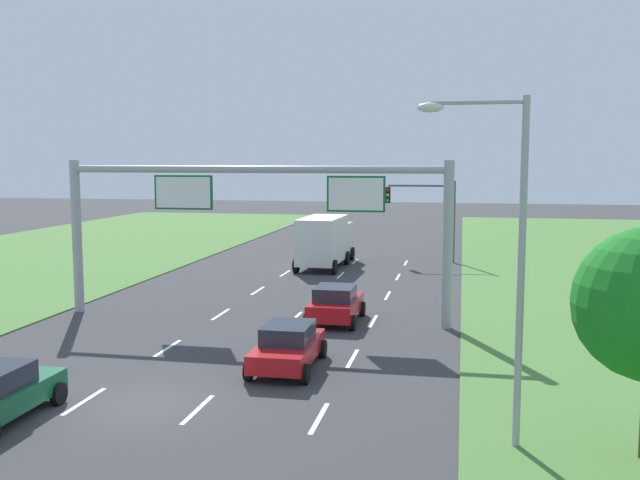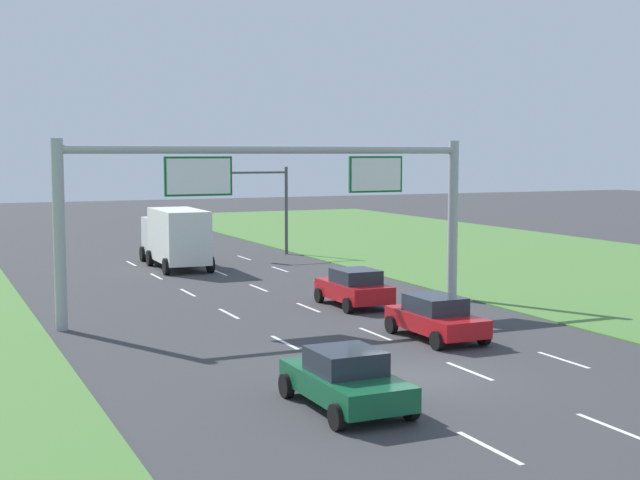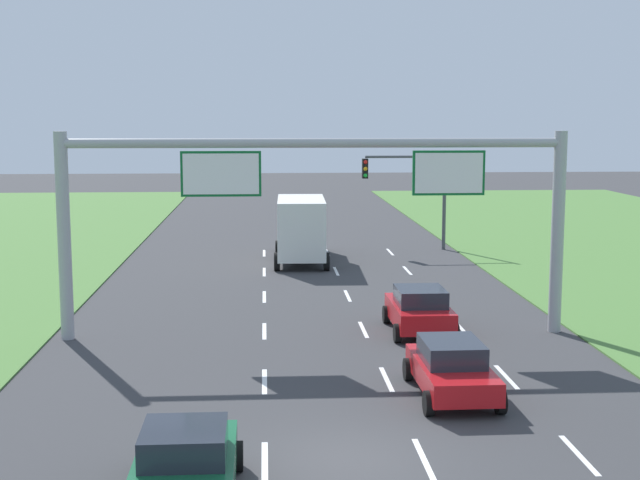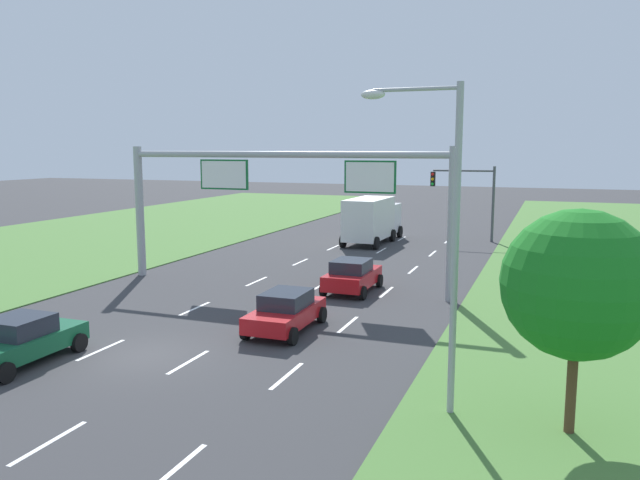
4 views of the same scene
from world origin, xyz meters
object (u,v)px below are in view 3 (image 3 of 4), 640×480
Objects in this scene: box_truck at (301,227)px; traffic_light_mast at (411,182)px; car_lead_silver at (185,466)px; sign_gantry at (318,195)px; car_mid_lane at (419,310)px; car_near_red at (452,368)px.

box_truck is 7.50m from traffic_light_mast.
car_lead_silver is 34.27m from traffic_light_mast.
sign_gantry is at bearing -88.66° from box_truck.
car_mid_lane is at bearing 62.33° from car_lead_silver.
box_truck reaches higher than car_lead_silver.
car_near_red is 23.10m from box_truck.
box_truck is at bearing 102.72° from car_mid_lane.
car_lead_silver is 0.24× the size of sign_gantry.
sign_gantry is (-3.18, 6.94, 4.10)m from car_near_red.
car_mid_lane is at bearing -75.93° from box_truck.
traffic_light_mast is (9.76, 32.71, 3.11)m from car_lead_silver.
traffic_light_mast is (3.18, 26.37, 3.10)m from car_near_red.
car_mid_lane is at bearing -98.30° from traffic_light_mast.
traffic_light_mast is at bearing 81.94° from car_mid_lane.
sign_gantry reaches higher than car_lead_silver.
traffic_light_mast reaches higher than car_near_red.
car_near_red is 7.13m from car_mid_lane.
box_truck is 0.45× the size of sign_gantry.
sign_gantry reaches higher than car_near_red.
car_mid_lane is 16.16m from box_truck.
sign_gantry reaches higher than traffic_light_mast.
car_mid_lane reaches higher than car_lead_silver.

